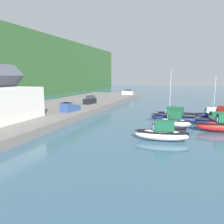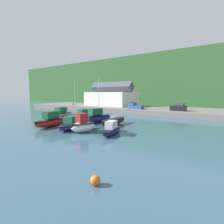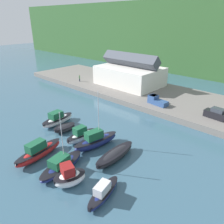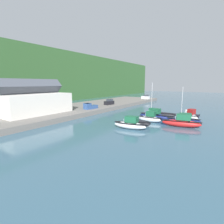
# 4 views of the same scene
# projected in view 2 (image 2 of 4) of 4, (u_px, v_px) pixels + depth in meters

# --- Properties ---
(ground_plane) EXTENTS (320.00, 320.00, 0.00)m
(ground_plane) POSITION_uv_depth(u_px,v_px,m) (99.00, 121.00, 38.97)
(ground_plane) COLOR #385B70
(hillside_backdrop) EXTENTS (240.00, 50.51, 26.09)m
(hillside_backdrop) POSITION_uv_depth(u_px,v_px,m) (184.00, 81.00, 101.60)
(hillside_backdrop) COLOR #335B2D
(hillside_backdrop) RESTS_ON ground_plane
(quay_promenade) EXTENTS (102.06, 20.78, 1.31)m
(quay_promenade) POSITION_uv_depth(u_px,v_px,m) (146.00, 109.00, 59.91)
(quay_promenade) COLOR slate
(quay_promenade) RESTS_ON ground_plane
(harbor_clubhouse) EXTENTS (18.25, 12.87, 9.38)m
(harbor_clubhouse) POSITION_uv_depth(u_px,v_px,m) (112.00, 98.00, 69.54)
(harbor_clubhouse) COLOR silver
(harbor_clubhouse) RESTS_ON quay_promenade
(moored_boat_0) EXTENTS (3.29, 7.53, 2.70)m
(moored_boat_0) POSITION_uv_depth(u_px,v_px,m) (62.00, 114.00, 44.10)
(moored_boat_0) COLOR silver
(moored_boat_0) RESTS_ON ground_plane
(moored_boat_1) EXTENTS (2.40, 4.45, 1.27)m
(moored_boat_1) POSITION_uv_depth(u_px,v_px,m) (69.00, 117.00, 41.36)
(moored_boat_1) COLOR black
(moored_boat_1) RESTS_ON ground_plane
(moored_boat_2) EXTENTS (2.05, 6.02, 2.71)m
(moored_boat_2) POSITION_uv_depth(u_px,v_px,m) (84.00, 117.00, 38.50)
(moored_boat_2) COLOR silver
(moored_boat_2) RESTS_ON ground_plane
(moored_boat_3) EXTENTS (3.29, 8.48, 9.59)m
(moored_boat_3) POSITION_uv_depth(u_px,v_px,m) (97.00, 117.00, 36.91)
(moored_boat_3) COLOR navy
(moored_boat_3) RESTS_ON ground_plane
(moored_boat_4) EXTENTS (2.72, 8.44, 1.42)m
(moored_boat_4) POSITION_uv_depth(u_px,v_px,m) (114.00, 121.00, 33.92)
(moored_boat_4) COLOR black
(moored_boat_4) RESTS_ON ground_plane
(moored_boat_5) EXTENTS (3.42, 8.57, 2.85)m
(moored_boat_5) POSITION_uv_depth(u_px,v_px,m) (52.00, 121.00, 32.68)
(moored_boat_5) COLOR red
(moored_boat_5) RESTS_ON ground_plane
(moored_boat_6) EXTENTS (4.14, 8.25, 8.65)m
(moored_boat_6) POSITION_uv_depth(u_px,v_px,m) (73.00, 124.00, 30.35)
(moored_boat_6) COLOR navy
(moored_boat_6) RESTS_ON ground_plane
(moored_boat_7) EXTENTS (3.59, 4.65, 3.00)m
(moored_boat_7) POSITION_uv_depth(u_px,v_px,m) (83.00, 125.00, 27.74)
(moored_boat_7) COLOR white
(moored_boat_7) RESTS_ON ground_plane
(moored_boat_8) EXTENTS (3.09, 6.44, 2.06)m
(moored_boat_8) POSITION_uv_depth(u_px,v_px,m) (112.00, 130.00, 26.28)
(moored_boat_8) COLOR navy
(moored_boat_8) RESTS_ON ground_plane
(parked_car_1) EXTENTS (4.35, 2.19, 2.16)m
(parked_car_1) POSITION_uv_depth(u_px,v_px,m) (179.00, 108.00, 48.49)
(parked_car_1) COLOR black
(parked_car_1) RESTS_ON quay_promenade
(pickup_truck_0) EXTENTS (4.90, 2.41, 1.90)m
(pickup_truck_0) POSITION_uv_depth(u_px,v_px,m) (135.00, 106.00, 54.71)
(pickup_truck_0) COLOR #2D4C84
(pickup_truck_0) RESTS_ON quay_promenade
(person_on_quay) EXTENTS (0.40, 0.40, 2.14)m
(person_on_quay) POSITION_uv_depth(u_px,v_px,m) (73.00, 103.00, 71.05)
(person_on_quay) COLOR #232838
(person_on_quay) RESTS_ON quay_promenade
(mooring_buoy_0) EXTENTS (0.69, 0.69, 0.69)m
(mooring_buoy_0) POSITION_uv_depth(u_px,v_px,m) (95.00, 180.00, 11.70)
(mooring_buoy_0) COLOR orange
(mooring_buoy_0) RESTS_ON ground_plane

